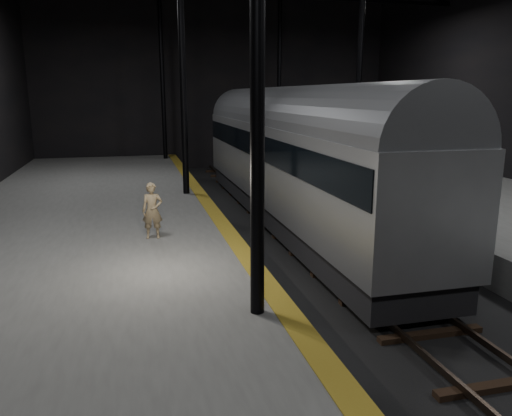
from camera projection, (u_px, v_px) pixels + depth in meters
name	position (u px, v px, depth m)	size (l,w,h in m)	color
ground	(351.00, 273.00, 14.38)	(44.00, 44.00, 0.00)	black
platform_left	(75.00, 280.00, 12.48)	(9.00, 43.80, 1.00)	#535350
tactile_strip	(240.00, 248.00, 13.38)	(0.50, 43.80, 0.01)	olive
track	(351.00, 271.00, 14.36)	(2.40, 43.00, 0.24)	#3F3328
train	(290.00, 151.00, 19.21)	(2.92, 19.49, 5.21)	#989BA0
woman	(152.00, 211.00, 14.18)	(0.59, 0.38, 1.61)	#957F5B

